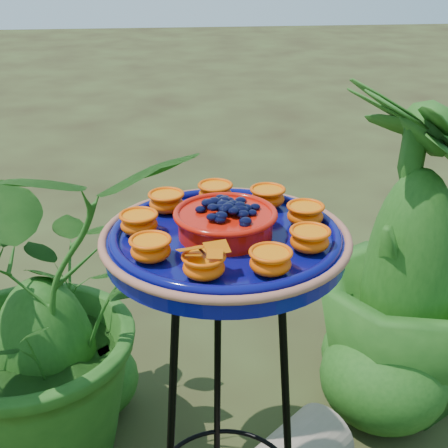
{
  "coord_description": "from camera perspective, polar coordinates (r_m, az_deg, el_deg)",
  "views": [
    {
      "loc": [
        -0.18,
        -1.04,
        1.4
      ],
      "look_at": [
        -0.08,
        -0.02,
        0.93
      ],
      "focal_mm": 50.0,
      "sensor_mm": 36.0,
      "label": 1
    }
  ],
  "objects": [
    {
      "name": "feeder_dish",
      "position": [
        1.14,
        0.12,
        -1.11
      ],
      "size": [
        0.46,
        0.46,
        0.1
      ],
      "rotation": [
        0.0,
        0.0,
        0.03
      ],
      "color": "#080A5F",
      "rests_on": "tripod_stand"
    },
    {
      "name": "shrub_back_right",
      "position": [
        2.0,
        16.84,
        -2.45
      ],
      "size": [
        0.72,
        0.72,
        1.05
      ],
      "primitive_type": "imported",
      "rotation": [
        0.0,
        0.0,
        1.83
      ],
      "color": "#1E4E15",
      "rests_on": "ground"
    },
    {
      "name": "tripod_stand",
      "position": [
        1.35,
        0.11,
        -15.81
      ],
      "size": [
        0.33,
        0.34,
        0.87
      ],
      "rotation": [
        0.0,
        0.0,
        0.03
      ],
      "color": "black",
      "rests_on": "ground"
    },
    {
      "name": "shrub_back_left",
      "position": [
        1.79,
        -16.55,
        -6.99
      ],
      "size": [
        1.08,
        1.0,
        0.99
      ],
      "primitive_type": "imported",
      "rotation": [
        0.0,
        0.0,
        0.31
      ],
      "color": "#1E4E15",
      "rests_on": "ground"
    }
  ]
}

